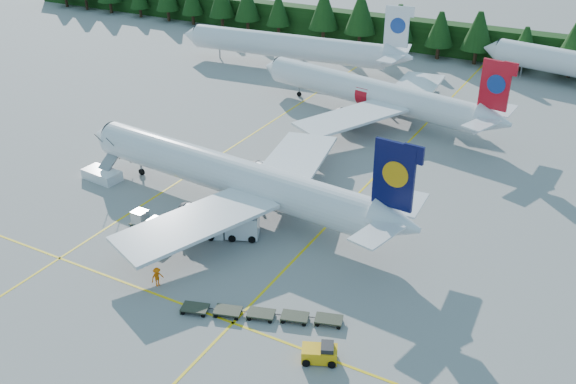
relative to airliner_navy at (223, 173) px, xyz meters
The scene contains 16 objects.
ground 13.15m from the airliner_navy, 60.16° to the right, with size 320.00×320.00×0.00m, color gray.
taxi_stripe_a 12.46m from the airliner_navy, 130.46° to the left, with size 0.25×120.00×0.01m, color yellow.
taxi_stripe_b 15.69m from the airliner_navy, 36.41° to the left, with size 0.25×120.00×0.01m, color yellow.
taxi_stripe_cross 18.44m from the airliner_navy, 69.67° to the right, with size 80.00×0.25×0.01m, color yellow.
treeline_hedge 71.33m from the airliner_navy, 84.95° to the left, with size 220.00×4.00×6.00m, color black.
airliner_navy is the anchor object (origin of this frame).
airliner_red 33.19m from the airliner_navy, 85.16° to the left, with size 40.56×33.05×11.91m.
airliner_far_left 52.53m from the airliner_navy, 112.60° to the left, with size 43.42×7.84×12.63m.
airstairs 16.38m from the airliner_navy, behind, with size 4.84×6.56×4.18m.
service_truck 7.68m from the airliner_navy, 48.75° to the right, with size 5.64×3.88×2.56m.
baggage_tug 27.14m from the airliner_navy, 40.15° to the right, with size 3.09×2.44×1.46m.
dolly_train 20.85m from the airliner_navy, 47.36° to the right, with size 13.25×6.19×0.13m.
uld_pair 9.76m from the airliner_navy, 111.70° to the right, with size 4.59×2.10×1.55m.
crew_a 8.32m from the airliner_navy, 91.90° to the right, with size 0.64×0.42×1.77m, color #FC3305.
crew_b 10.44m from the airliner_navy, 101.80° to the right, with size 0.83×0.64×1.70m, color #D66E04.
crew_c 16.42m from the airliner_navy, 77.67° to the right, with size 0.78×0.53×1.90m, color #FF6405.
Camera 1 is at (30.38, -40.61, 34.64)m, focal length 40.00 mm.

